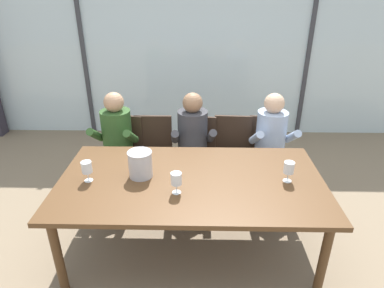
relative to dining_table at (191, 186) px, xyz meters
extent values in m
plane|color=#847056|center=(0.00, 1.00, -0.68)|extent=(14.00, 14.00, 0.00)
cube|color=silver|center=(0.00, 2.69, 0.62)|extent=(7.38, 0.03, 2.60)
cube|color=#38383D|center=(-1.66, 2.67, 0.62)|extent=(0.06, 0.06, 2.60)
cube|color=#38383D|center=(1.66, 2.67, 0.62)|extent=(0.06, 0.06, 2.60)
cube|color=#568942|center=(0.00, 6.65, 0.10)|extent=(13.38, 2.40, 1.57)
cube|color=brown|center=(0.00, 0.00, 0.04)|extent=(2.18, 1.17, 0.04)
cylinder|color=brown|center=(-0.99, -0.49, -0.33)|extent=(0.07, 0.07, 0.71)
cylinder|color=brown|center=(0.99, -0.49, -0.33)|extent=(0.07, 0.07, 0.71)
cylinder|color=brown|center=(-0.99, 0.49, -0.33)|extent=(0.07, 0.07, 0.71)
cylinder|color=brown|center=(0.99, 0.49, -0.33)|extent=(0.07, 0.07, 0.71)
cube|color=#332319|center=(-0.81, 0.91, -0.24)|extent=(0.50, 0.50, 0.03)
cube|color=#332319|center=(-0.78, 1.11, -0.02)|extent=(0.42, 0.09, 0.42)
cylinder|color=#332319|center=(-1.02, 0.75, -0.47)|extent=(0.04, 0.04, 0.43)
cylinder|color=#332319|center=(-0.65, 0.70, -0.47)|extent=(0.04, 0.04, 0.43)
cylinder|color=#332319|center=(-0.97, 1.13, -0.47)|extent=(0.04, 0.04, 0.43)
cylinder|color=#332319|center=(-0.59, 1.08, -0.47)|extent=(0.04, 0.04, 0.43)
cube|color=#332319|center=(-0.45, 0.91, -0.24)|extent=(0.45, 0.45, 0.03)
cube|color=#332319|center=(-0.45, 1.11, -0.02)|extent=(0.42, 0.04, 0.42)
cylinder|color=#332319|center=(-0.64, 0.72, -0.47)|extent=(0.04, 0.04, 0.43)
cylinder|color=#332319|center=(-0.26, 0.72, -0.47)|extent=(0.04, 0.04, 0.43)
cylinder|color=#332319|center=(-0.64, 1.10, -0.47)|extent=(0.04, 0.04, 0.43)
cylinder|color=#332319|center=(-0.26, 1.10, -0.47)|extent=(0.04, 0.04, 0.43)
cube|color=#332319|center=(0.02, 0.90, -0.24)|extent=(0.49, 0.49, 0.03)
cube|color=#332319|center=(0.04, 1.10, -0.02)|extent=(0.42, 0.09, 0.42)
cylinder|color=#332319|center=(-0.19, 0.74, -0.47)|extent=(0.04, 0.04, 0.43)
cylinder|color=#332319|center=(0.19, 0.69, -0.47)|extent=(0.04, 0.04, 0.43)
cylinder|color=#332319|center=(-0.15, 1.11, -0.47)|extent=(0.04, 0.04, 0.43)
cylinder|color=#332319|center=(0.23, 1.07, -0.47)|extent=(0.04, 0.04, 0.43)
cube|color=#332319|center=(0.44, 0.93, -0.24)|extent=(0.46, 0.46, 0.03)
cube|color=#332319|center=(0.45, 1.13, -0.02)|extent=(0.42, 0.06, 0.42)
cylinder|color=#332319|center=(0.24, 0.75, -0.47)|extent=(0.04, 0.04, 0.43)
cylinder|color=#332319|center=(0.61, 0.73, -0.47)|extent=(0.04, 0.04, 0.43)
cylinder|color=#332319|center=(0.26, 1.13, -0.47)|extent=(0.04, 0.04, 0.43)
cylinder|color=#332319|center=(0.64, 1.11, -0.47)|extent=(0.04, 0.04, 0.43)
cube|color=#332319|center=(0.81, 0.92, -0.24)|extent=(0.49, 0.49, 0.03)
cube|color=#332319|center=(0.84, 1.12, -0.02)|extent=(0.42, 0.08, 0.42)
cylinder|color=#332319|center=(0.61, 0.75, -0.47)|extent=(0.04, 0.04, 0.43)
cylinder|color=#332319|center=(0.98, 0.71, -0.47)|extent=(0.04, 0.04, 0.43)
cylinder|color=#332319|center=(0.65, 1.13, -0.47)|extent=(0.04, 0.04, 0.43)
cylinder|color=#332319|center=(1.02, 1.09, -0.47)|extent=(0.04, 0.04, 0.43)
cylinder|color=#2D5123|center=(-0.82, 0.94, 0.05)|extent=(0.35, 0.35, 0.52)
sphere|color=tan|center=(-0.82, 0.94, 0.40)|extent=(0.21, 0.21, 0.21)
cube|color=#47423D|center=(-0.93, 0.74, -0.21)|extent=(0.16, 0.41, 0.13)
cube|color=#47423D|center=(-0.75, 0.73, -0.21)|extent=(0.16, 0.41, 0.13)
cylinder|color=#47423D|center=(-0.95, 0.54, -0.46)|extent=(0.10, 0.10, 0.45)
cylinder|color=#47423D|center=(-0.77, 0.53, -0.46)|extent=(0.10, 0.10, 0.45)
cylinder|color=#2D5123|center=(-1.02, 0.83, 0.08)|extent=(0.11, 0.33, 0.26)
cylinder|color=#2D5123|center=(-0.65, 0.80, 0.08)|extent=(0.11, 0.33, 0.26)
cylinder|color=#38383D|center=(-0.01, 0.94, 0.05)|extent=(0.34, 0.34, 0.52)
sphere|color=#936B4C|center=(-0.01, 0.94, 0.40)|extent=(0.21, 0.21, 0.21)
cube|color=#47423D|center=(-0.08, 0.73, -0.21)|extent=(0.16, 0.41, 0.13)
cube|color=#47423D|center=(0.10, 0.74, -0.21)|extent=(0.16, 0.41, 0.13)
cylinder|color=#47423D|center=(-0.06, 0.53, -0.46)|extent=(0.10, 0.10, 0.45)
cylinder|color=#47423D|center=(0.12, 0.54, -0.46)|extent=(0.10, 0.10, 0.45)
cylinder|color=#38383D|center=(-0.19, 0.80, 0.08)|extent=(0.11, 0.33, 0.26)
cylinder|color=#38383D|center=(0.19, 0.83, 0.08)|extent=(0.11, 0.33, 0.26)
cylinder|color=#9EB2D1|center=(0.83, 0.94, 0.05)|extent=(0.35, 0.35, 0.52)
sphere|color=#DBAD89|center=(0.83, 0.94, 0.40)|extent=(0.21, 0.21, 0.21)
cube|color=#47423D|center=(0.76, 0.73, -0.21)|extent=(0.16, 0.41, 0.13)
cube|color=#47423D|center=(0.94, 0.74, -0.21)|extent=(0.16, 0.41, 0.13)
cylinder|color=#47423D|center=(0.78, 0.53, -0.46)|extent=(0.10, 0.10, 0.45)
cylinder|color=#47423D|center=(0.96, 0.54, -0.46)|extent=(0.10, 0.10, 0.45)
cylinder|color=#9EB2D1|center=(0.66, 0.80, 0.08)|extent=(0.11, 0.33, 0.26)
cylinder|color=#9EB2D1|center=(1.03, 0.83, 0.08)|extent=(0.11, 0.33, 0.26)
cylinder|color=#B7B7BC|center=(-0.42, 0.04, 0.18)|extent=(0.20, 0.20, 0.22)
torus|color=silver|center=(-0.42, 0.04, 0.29)|extent=(0.20, 0.20, 0.01)
cylinder|color=silver|center=(0.78, -0.01, 0.07)|extent=(0.07, 0.07, 0.00)
cylinder|color=silver|center=(0.78, -0.01, 0.11)|extent=(0.01, 0.01, 0.07)
cylinder|color=silver|center=(0.78, -0.01, 0.19)|extent=(0.08, 0.08, 0.09)
cylinder|color=#560C1E|center=(0.78, -0.01, 0.16)|extent=(0.07, 0.07, 0.04)
cylinder|color=silver|center=(-0.11, -0.20, 0.07)|extent=(0.07, 0.07, 0.00)
cylinder|color=silver|center=(-0.11, -0.20, 0.11)|extent=(0.01, 0.01, 0.07)
cylinder|color=silver|center=(-0.11, -0.20, 0.19)|extent=(0.08, 0.08, 0.09)
cylinder|color=#E0D184|center=(-0.11, -0.20, 0.16)|extent=(0.07, 0.07, 0.04)
cylinder|color=silver|center=(-0.84, -0.04, 0.07)|extent=(0.07, 0.07, 0.00)
cylinder|color=silver|center=(-0.84, -0.04, 0.11)|extent=(0.01, 0.01, 0.07)
cylinder|color=silver|center=(-0.84, -0.04, 0.19)|extent=(0.08, 0.08, 0.09)
cylinder|color=#560C1E|center=(-0.84, -0.04, 0.16)|extent=(0.07, 0.07, 0.04)
camera|label=1|loc=(0.06, -2.33, 1.52)|focal=31.07mm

